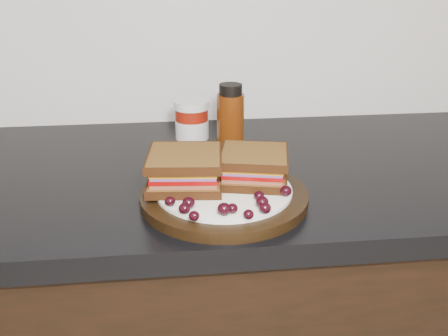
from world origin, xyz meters
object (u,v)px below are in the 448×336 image
at_px(sandwich_left, 185,169).
at_px(oil_bottle, 230,121).
at_px(condiment_jar, 192,125).
at_px(plate, 224,196).

bearing_deg(sandwich_left, oil_bottle, 66.67).
distance_m(sandwich_left, condiment_jar, 0.23).
distance_m(condiment_jar, oil_bottle, 0.09).
relative_size(plate, oil_bottle, 1.86).
height_order(plate, condiment_jar, condiment_jar).
bearing_deg(sandwich_left, condiment_jar, 89.69).
distance_m(plate, oil_bottle, 0.21).
relative_size(plate, condiment_jar, 2.64).
bearing_deg(condiment_jar, oil_bottle, -34.40).
relative_size(plate, sandwich_left, 2.30).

